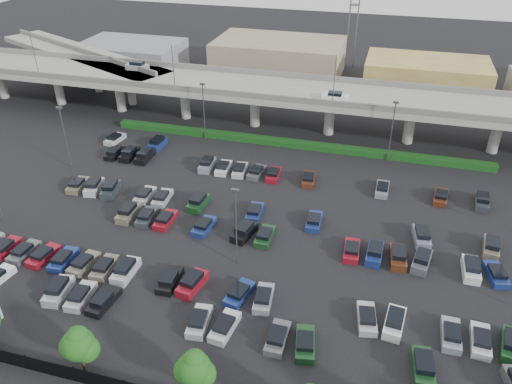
% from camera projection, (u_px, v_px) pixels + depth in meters
% --- Properties ---
extents(ground, '(280.00, 280.00, 0.00)m').
position_uv_depth(ground, '(255.00, 226.00, 66.33)').
color(ground, black).
extents(overpass, '(150.00, 13.00, 15.80)m').
position_uv_depth(overpass, '(302.00, 95.00, 89.14)').
color(overpass, gray).
rests_on(overpass, ground).
extents(on_ramp, '(50.93, 30.13, 8.80)m').
position_uv_depth(on_ramp, '(81.00, 56.00, 110.22)').
color(on_ramp, gray).
rests_on(on_ramp, ground).
extents(hedge, '(66.00, 1.60, 1.10)m').
position_uv_depth(hedge, '(294.00, 144.00, 86.66)').
color(hedge, '#113A12').
rests_on(hedge, ground).
extents(tree_row, '(65.07, 3.66, 5.94)m').
position_uv_depth(tree_row, '(179.00, 366.00, 42.48)').
color(tree_row, '#332316').
rests_on(tree_row, ground).
extents(parked_cars, '(63.07, 41.62, 1.67)m').
position_uv_depth(parked_cars, '(228.00, 236.00, 63.41)').
color(parked_cars, '#525459').
rests_on(parked_cars, ground).
extents(light_poles, '(66.90, 48.38, 10.30)m').
position_uv_depth(light_poles, '(229.00, 174.00, 65.70)').
color(light_poles, '#4A4A4F').
rests_on(light_poles, ground).
extents(distant_buildings, '(138.00, 24.00, 9.00)m').
position_uv_depth(distant_buildings, '(381.00, 69.00, 112.51)').
color(distant_buildings, gray).
rests_on(distant_buildings, ground).
extents(comm_tower, '(2.40, 2.40, 30.00)m').
position_uv_depth(comm_tower, '(355.00, 2.00, 118.34)').
color(comm_tower, '#4A4A4F').
rests_on(comm_tower, ground).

